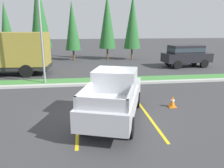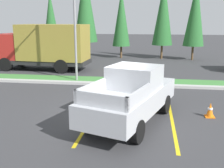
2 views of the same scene
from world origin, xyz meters
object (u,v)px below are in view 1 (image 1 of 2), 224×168
Objects in this scene: cypress_tree_right_inner at (107,21)px; pickup_truck_main at (114,95)px; traffic_cone at (172,101)px; street_light at (40,28)px; cypress_tree_center at (72,26)px; cypress_tree_rightmost at (132,22)px; suv_distant at (186,54)px; cargo_truck_distant at (8,52)px; cypress_tree_left_inner at (39,14)px; cypress_tree_leftmost at (6,27)px.

pickup_truck_main is at bearing -95.39° from cypress_tree_right_inner.
traffic_cone is at bearing 16.96° from pickup_truck_main.
street_light is 9.49m from traffic_cone.
cypress_tree_rightmost is at bearing -3.21° from cypress_tree_center.
suv_distant is 13.77m from street_light.
cypress_tree_right_inner reaches higher than cargo_truck_distant.
cypress_tree_left_inner is at bearing 119.13° from traffic_cone.
pickup_truck_main is at bearing -82.18° from cypress_tree_center.
cypress_tree_left_inner is 1.19× the size of cypress_tree_rightmost.
cypress_tree_left_inner reaches higher than suv_distant.
cypress_tree_rightmost is at bearing 30.63° from cargo_truck_distant.
cypress_tree_rightmost is (6.84, -0.38, 0.43)m from cypress_tree_center.
cypress_tree_center reaches higher than street_light.
street_light is at bearing -117.25° from cypress_tree_right_inner.
pickup_truck_main is 17.66m from cypress_tree_rightmost.
traffic_cone is (-5.61, -10.36, -0.95)m from suv_distant.
pickup_truck_main is 0.86× the size of street_light.
cypress_tree_leftmost is at bearing 163.03° from suv_distant.
cypress_tree_center reaches higher than traffic_cone.
street_light is 0.87× the size of cypress_tree_rightmost.
cargo_truck_distant is 1.46× the size of suv_distant.
street_light is 10.94m from cypress_tree_center.
cypress_tree_right_inner is at bearing 172.61° from cypress_tree_rightmost.
cypress_tree_leftmost is at bearing -177.04° from cypress_tree_center.
street_light is (-3.95, 6.32, 2.72)m from pickup_truck_main.
cypress_tree_left_inner is 1.32× the size of cypress_tree_center.
cypress_tree_right_inner reaches higher than cypress_tree_rightmost.
street_light is at bearing -79.83° from cypress_tree_left_inner.
cypress_tree_left_inner reaches higher than cypress_tree_leftmost.
cypress_tree_center is at bearing 108.37° from traffic_cone.
cypress_tree_rightmost is at bearing 127.22° from suv_distant.
cypress_tree_left_inner is 1.18× the size of cypress_tree_right_inner.
cypress_tree_right_inner is at bearing 39.53° from cargo_truck_distant.
cypress_tree_leftmost is 0.73× the size of cypress_tree_left_inner.
pickup_truck_main is 9.25× the size of traffic_cone.
cypress_tree_leftmost is (-9.37, 16.78, 2.73)m from pickup_truck_main.
cypress_tree_leftmost is 20.43m from traffic_cone.
cypress_tree_rightmost is (4.48, 16.76, 3.30)m from pickup_truck_main.
cypress_tree_rightmost reaches higher than street_light.
cypress_tree_center is 4.00m from cypress_tree_right_inner.
cargo_truck_distant is 0.94× the size of cypress_tree_rightmost.
pickup_truck_main reaches higher than traffic_cone.
suv_distant is at bearing -16.97° from cypress_tree_leftmost.
cypress_tree_rightmost is at bearing -0.08° from cypress_tree_leftmost.
cargo_truck_distant is 11.53× the size of traffic_cone.
cypress_tree_leftmost is at bearing -178.86° from cypress_tree_left_inner.
street_light is 0.97× the size of cypress_tree_center.
pickup_truck_main and suv_distant have the same top height.
cypress_tree_leftmost reaches higher than pickup_truck_main.
cargo_truck_distant is at bearing -73.14° from cypress_tree_leftmost.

